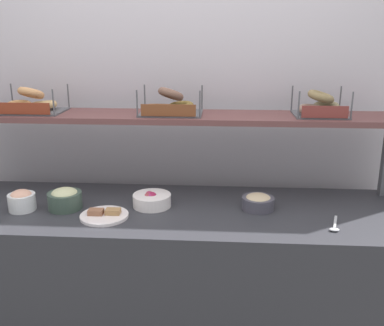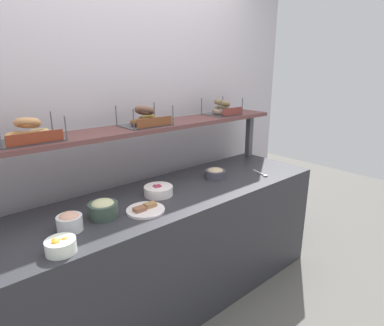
{
  "view_description": "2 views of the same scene",
  "coord_description": "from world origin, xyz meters",
  "px_view_note": "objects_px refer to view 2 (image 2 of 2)",
  "views": [
    {
      "loc": [
        0.26,
        -2.06,
        1.71
      ],
      "look_at": [
        0.11,
        0.08,
        1.07
      ],
      "focal_mm": 41.67,
      "sensor_mm": 36.0,
      "label": 1
    },
    {
      "loc": [
        -1.24,
        -1.65,
        1.69
      ],
      "look_at": [
        0.2,
        0.02,
        1.02
      ],
      "focal_mm": 30.34,
      "sensor_mm": 36.0,
      "label": 2
    }
  ],
  "objects_px": {
    "bagel_basket_sesame": "(29,133)",
    "bagel_basket_poppy": "(222,109)",
    "serving_spoon_near_plate": "(262,174)",
    "bowl_tuna_salad": "(103,208)",
    "bowl_lox_spread": "(70,222)",
    "serving_plate_white": "(145,210)",
    "bowl_hummus": "(215,173)",
    "bowl_beet_salad": "(158,190)",
    "bagel_basket_cinnamon_raisin": "(145,119)",
    "bowl_fruit_salad": "(60,246)"
  },
  "relations": [
    {
      "from": "bowl_beet_salad",
      "to": "serving_spoon_near_plate",
      "type": "distance_m",
      "value": 0.89
    },
    {
      "from": "serving_spoon_near_plate",
      "to": "bagel_basket_poppy",
      "type": "relative_size",
      "value": 0.61
    },
    {
      "from": "bowl_hummus",
      "to": "bagel_basket_sesame",
      "type": "relative_size",
      "value": 0.47
    },
    {
      "from": "bowl_beet_salad",
      "to": "serving_plate_white",
      "type": "distance_m",
      "value": 0.26
    },
    {
      "from": "bowl_hummus",
      "to": "bagel_basket_poppy",
      "type": "bearing_deg",
      "value": 38.35
    },
    {
      "from": "bowl_fruit_salad",
      "to": "serving_spoon_near_plate",
      "type": "xyz_separation_m",
      "value": [
        1.61,
        0.08,
        -0.03
      ]
    },
    {
      "from": "bowl_fruit_salad",
      "to": "bowl_lox_spread",
      "type": "relative_size",
      "value": 1.06
    },
    {
      "from": "bowl_fruit_salad",
      "to": "bowl_beet_salad",
      "type": "relative_size",
      "value": 0.73
    },
    {
      "from": "bowl_beet_salad",
      "to": "bowl_hummus",
      "type": "xyz_separation_m",
      "value": [
        0.53,
        -0.0,
        0.01
      ]
    },
    {
      "from": "serving_spoon_near_plate",
      "to": "bagel_basket_cinnamon_raisin",
      "type": "relative_size",
      "value": 0.52
    },
    {
      "from": "bowl_fruit_salad",
      "to": "bowl_tuna_salad",
      "type": "distance_m",
      "value": 0.39
    },
    {
      "from": "serving_spoon_near_plate",
      "to": "bowl_lox_spread",
      "type": "bearing_deg",
      "value": 175.99
    },
    {
      "from": "bagel_basket_poppy",
      "to": "bowl_fruit_salad",
      "type": "bearing_deg",
      "value": -161.81
    },
    {
      "from": "bagel_basket_sesame",
      "to": "bagel_basket_poppy",
      "type": "distance_m",
      "value": 1.54
    },
    {
      "from": "bowl_lox_spread",
      "to": "bowl_hummus",
      "type": "distance_m",
      "value": 1.17
    },
    {
      "from": "bowl_tuna_salad",
      "to": "bowl_hummus",
      "type": "relative_size",
      "value": 1.05
    },
    {
      "from": "serving_spoon_near_plate",
      "to": "bagel_basket_poppy",
      "type": "bearing_deg",
      "value": 91.63
    },
    {
      "from": "serving_plate_white",
      "to": "bagel_basket_sesame",
      "type": "distance_m",
      "value": 0.78
    },
    {
      "from": "bagel_basket_cinnamon_raisin",
      "to": "bowl_tuna_salad",
      "type": "bearing_deg",
      "value": -148.84
    },
    {
      "from": "bowl_fruit_salad",
      "to": "bowl_tuna_salad",
      "type": "xyz_separation_m",
      "value": [
        0.32,
        0.21,
        0.02
      ]
    },
    {
      "from": "bowl_hummus",
      "to": "bowl_beet_salad",
      "type": "bearing_deg",
      "value": 179.82
    },
    {
      "from": "serving_spoon_near_plate",
      "to": "bowl_fruit_salad",
      "type": "bearing_deg",
      "value": -177.33
    },
    {
      "from": "bagel_basket_cinnamon_raisin",
      "to": "bagel_basket_poppy",
      "type": "xyz_separation_m",
      "value": [
        0.78,
        0.01,
        0.0
      ]
    },
    {
      "from": "bowl_fruit_salad",
      "to": "bowl_hummus",
      "type": "xyz_separation_m",
      "value": [
        1.28,
        0.27,
        0.0
      ]
    },
    {
      "from": "bowl_tuna_salad",
      "to": "serving_plate_white",
      "type": "xyz_separation_m",
      "value": [
        0.22,
        -0.1,
        -0.04
      ]
    },
    {
      "from": "bowl_hummus",
      "to": "bagel_basket_cinnamon_raisin",
      "type": "relative_size",
      "value": 0.49
    },
    {
      "from": "bowl_beet_salad",
      "to": "bowl_lox_spread",
      "type": "distance_m",
      "value": 0.64
    },
    {
      "from": "bagel_basket_cinnamon_raisin",
      "to": "bagel_basket_poppy",
      "type": "bearing_deg",
      "value": 0.63
    },
    {
      "from": "bowl_fruit_salad",
      "to": "serving_plate_white",
      "type": "xyz_separation_m",
      "value": [
        0.54,
        0.12,
        -0.03
      ]
    },
    {
      "from": "bowl_fruit_salad",
      "to": "bowl_beet_salad",
      "type": "distance_m",
      "value": 0.8
    },
    {
      "from": "bowl_beet_salad",
      "to": "serving_spoon_near_plate",
      "type": "height_order",
      "value": "bowl_beet_salad"
    },
    {
      "from": "serving_spoon_near_plate",
      "to": "bagel_basket_cinnamon_raisin",
      "type": "height_order",
      "value": "bagel_basket_cinnamon_raisin"
    },
    {
      "from": "bowl_beet_salad",
      "to": "bagel_basket_cinnamon_raisin",
      "type": "relative_size",
      "value": 0.59
    },
    {
      "from": "bowl_tuna_salad",
      "to": "bowl_lox_spread",
      "type": "height_order",
      "value": "bowl_tuna_salad"
    },
    {
      "from": "serving_plate_white",
      "to": "bagel_basket_poppy",
      "type": "xyz_separation_m",
      "value": [
        1.06,
        0.41,
        0.47
      ]
    },
    {
      "from": "bowl_beet_salad",
      "to": "bowl_hummus",
      "type": "distance_m",
      "value": 0.53
    },
    {
      "from": "bagel_basket_cinnamon_raisin",
      "to": "bowl_fruit_salad",
      "type": "bearing_deg",
      "value": -147.78
    },
    {
      "from": "bagel_basket_cinnamon_raisin",
      "to": "bagel_basket_poppy",
      "type": "height_order",
      "value": "bagel_basket_cinnamon_raisin"
    },
    {
      "from": "bowl_hummus",
      "to": "bagel_basket_cinnamon_raisin",
      "type": "height_order",
      "value": "bagel_basket_cinnamon_raisin"
    },
    {
      "from": "bowl_fruit_salad",
      "to": "bagel_basket_poppy",
      "type": "distance_m",
      "value": 1.74
    },
    {
      "from": "bowl_fruit_salad",
      "to": "bagel_basket_poppy",
      "type": "bearing_deg",
      "value": 18.19
    },
    {
      "from": "bagel_basket_poppy",
      "to": "serving_plate_white",
      "type": "bearing_deg",
      "value": -158.93
    },
    {
      "from": "bowl_lox_spread",
      "to": "serving_spoon_near_plate",
      "type": "relative_size",
      "value": 0.77
    },
    {
      "from": "bowl_lox_spread",
      "to": "bagel_basket_cinnamon_raisin",
      "type": "relative_size",
      "value": 0.4
    },
    {
      "from": "bowl_lox_spread",
      "to": "bagel_basket_cinnamon_raisin",
      "type": "xyz_separation_m",
      "value": [
        0.71,
        0.34,
        0.43
      ]
    },
    {
      "from": "bowl_beet_salad",
      "to": "bowl_lox_spread",
      "type": "bearing_deg",
      "value": -171.51
    },
    {
      "from": "bowl_fruit_salad",
      "to": "bowl_tuna_salad",
      "type": "bearing_deg",
      "value": 33.83
    },
    {
      "from": "bowl_tuna_salad",
      "to": "bowl_lox_spread",
      "type": "relative_size",
      "value": 1.27
    },
    {
      "from": "bowl_fruit_salad",
      "to": "bowl_hummus",
      "type": "distance_m",
      "value": 1.31
    },
    {
      "from": "bowl_beet_salad",
      "to": "bagel_basket_cinnamon_raisin",
      "type": "height_order",
      "value": "bagel_basket_cinnamon_raisin"
    }
  ]
}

